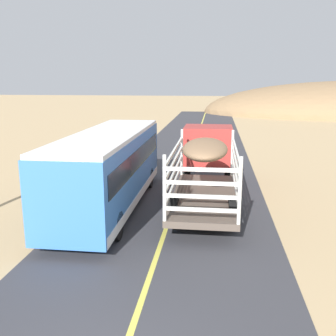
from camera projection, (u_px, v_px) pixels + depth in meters
livestock_truck at (207, 155)px, 18.42m from camera, size 2.53×9.70×3.02m
bus at (109, 168)px, 16.05m from camera, size 2.54×10.00×3.21m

